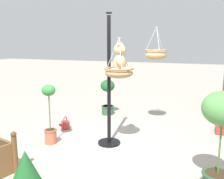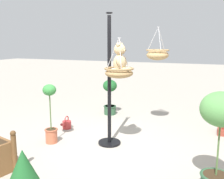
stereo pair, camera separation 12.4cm
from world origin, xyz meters
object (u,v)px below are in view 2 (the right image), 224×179
(display_pole_central, at_px, (109,105))
(potted_plant_broad_leaf, at_px, (51,115))
(potted_plant_conical_shrub, at_px, (24,174))
(watering_can, at_px, (67,124))
(teddy_bear, at_px, (120,60))
(hanging_basket_left_high, at_px, (158,54))
(potted_plant_fern_front, at_px, (110,95))
(hanging_basket_with_teddy, at_px, (119,72))
(potted_plant_tall_leafy, at_px, (220,127))

(display_pole_central, distance_m, potted_plant_broad_leaf, 1.18)
(potted_plant_conical_shrub, height_order, watering_can, potted_plant_conical_shrub)
(teddy_bear, xyz_separation_m, hanging_basket_left_high, (-1.48, 0.35, 0.03))
(display_pole_central, bearing_deg, potted_plant_conical_shrub, -8.87)
(watering_can, bearing_deg, potted_plant_fern_front, 162.29)
(hanging_basket_with_teddy, xyz_separation_m, hanging_basket_left_high, (-1.48, 0.37, 0.26))
(potted_plant_tall_leafy, height_order, watering_can, potted_plant_tall_leafy)
(display_pole_central, xyz_separation_m, potted_plant_fern_front, (-1.94, -0.78, -0.24))
(hanging_basket_with_teddy, bearing_deg, teddy_bear, 90.00)
(hanging_basket_with_teddy, height_order, potted_plant_conical_shrub, hanging_basket_with_teddy)
(potted_plant_tall_leafy, bearing_deg, watering_can, -113.92)
(hanging_basket_left_high, height_order, potted_plant_conical_shrub, hanging_basket_left_high)
(potted_plant_tall_leafy, xyz_separation_m, potted_plant_conical_shrub, (1.10, -2.28, -0.56))
(hanging_basket_with_teddy, bearing_deg, display_pole_central, -120.96)
(potted_plant_tall_leafy, xyz_separation_m, potted_plant_broad_leaf, (-0.59, -3.04, -0.32))
(teddy_bear, bearing_deg, potted_plant_tall_leafy, 63.90)
(display_pole_central, height_order, teddy_bear, display_pole_central)
(hanging_basket_left_high, distance_m, potted_plant_broad_leaf, 2.67)
(display_pole_central, height_order, hanging_basket_left_high, display_pole_central)
(hanging_basket_left_high, xyz_separation_m, potted_plant_fern_front, (-0.62, -1.41, -1.16))
(hanging_basket_left_high, distance_m, potted_plant_fern_front, 1.93)
(potted_plant_conical_shrub, bearing_deg, potted_plant_tall_leafy, 115.89)
(display_pole_central, xyz_separation_m, teddy_bear, (0.15, 0.27, 0.89))
(display_pole_central, bearing_deg, teddy_bear, 61.32)
(potted_plant_fern_front, bearing_deg, potted_plant_tall_leafy, 43.18)
(hanging_basket_left_high, xyz_separation_m, potted_plant_broad_leaf, (1.71, -1.72, -1.13))
(teddy_bear, distance_m, watering_can, 2.27)
(teddy_bear, distance_m, potted_plant_conical_shrub, 2.42)
(potted_plant_broad_leaf, bearing_deg, teddy_bear, 99.65)
(potted_plant_broad_leaf, height_order, watering_can, potted_plant_broad_leaf)
(teddy_bear, height_order, potted_plant_conical_shrub, teddy_bear)
(potted_plant_conical_shrub, bearing_deg, display_pole_central, 171.13)
(teddy_bear, height_order, potted_plant_fern_front, teddy_bear)
(hanging_basket_with_teddy, distance_m, watering_can, 2.11)
(hanging_basket_left_high, height_order, potted_plant_fern_front, hanging_basket_left_high)
(hanging_basket_with_teddy, relative_size, teddy_bear, 1.37)
(potted_plant_conical_shrub, xyz_separation_m, watering_can, (-2.53, -0.93, -0.24))
(display_pole_central, distance_m, teddy_bear, 0.94)
(teddy_bear, relative_size, potted_plant_conical_shrub, 0.78)
(potted_plant_conical_shrub, bearing_deg, hanging_basket_with_teddy, 163.41)
(hanging_basket_with_teddy, distance_m, teddy_bear, 0.23)
(potted_plant_tall_leafy, bearing_deg, display_pole_central, -116.47)
(display_pole_central, bearing_deg, watering_can, -109.77)
(hanging_basket_left_high, bearing_deg, potted_plant_conical_shrub, -15.58)
(potted_plant_broad_leaf, bearing_deg, watering_can, -168.77)
(potted_plant_fern_front, height_order, potted_plant_conical_shrub, potted_plant_fern_front)
(hanging_basket_left_high, relative_size, potted_plant_broad_leaf, 0.62)
(potted_plant_fern_front, bearing_deg, potted_plant_broad_leaf, -7.60)
(hanging_basket_left_high, relative_size, potted_plant_tall_leafy, 0.54)
(teddy_bear, height_order, potted_plant_tall_leafy, teddy_bear)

